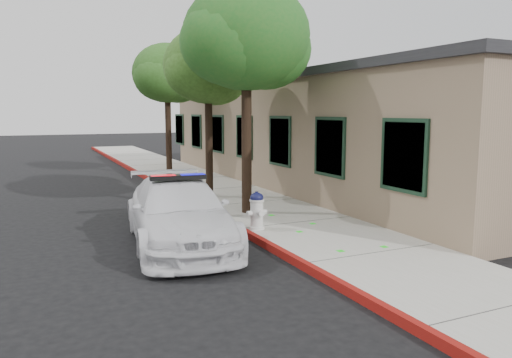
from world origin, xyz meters
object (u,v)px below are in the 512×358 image
at_px(police_car, 179,213).
at_px(fire_hydrant, 257,210).
at_px(street_tree_near, 247,41).
at_px(street_tree_far, 168,76).
at_px(clapboard_building, 334,132).
at_px(street_tree_mid, 208,70).

relative_size(police_car, fire_hydrant, 5.79).
relative_size(street_tree_near, street_tree_far, 1.08).
xyz_separation_m(clapboard_building, street_tree_far, (-5.47, 4.84, 2.34)).
xyz_separation_m(street_tree_near, street_tree_far, (0.29, 9.17, -0.32)).
bearing_deg(clapboard_building, street_tree_far, 138.49).
bearing_deg(street_tree_far, clapboard_building, -41.51).
xyz_separation_m(police_car, street_tree_far, (2.79, 11.12, 3.74)).
bearing_deg(street_tree_far, police_car, -104.10).
bearing_deg(fire_hydrant, street_tree_far, 81.83).
xyz_separation_m(clapboard_building, street_tree_near, (-5.76, -4.33, 2.66)).
distance_m(street_tree_near, street_tree_far, 9.18).
bearing_deg(clapboard_building, fire_hydrant, -135.56).
distance_m(clapboard_building, street_tree_near, 7.68).
bearing_deg(street_tree_far, street_tree_mid, -93.38).
relative_size(fire_hydrant, street_tree_mid, 0.17).
xyz_separation_m(fire_hydrant, street_tree_far, (0.87, 11.06, 3.86)).
relative_size(police_car, street_tree_mid, 0.96).
height_order(police_car, fire_hydrant, police_car).
height_order(police_car, street_tree_far, street_tree_far).
bearing_deg(street_tree_mid, clapboard_building, 13.93).
height_order(clapboard_building, fire_hydrant, clapboard_building).
bearing_deg(street_tree_mid, fire_hydrant, -95.94).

